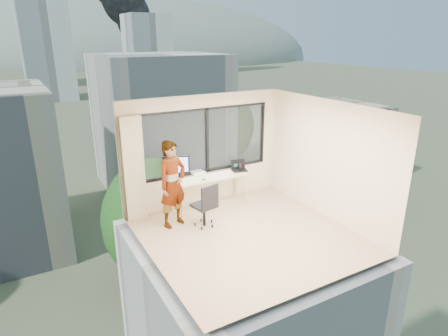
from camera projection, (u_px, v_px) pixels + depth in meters
floor at (248, 235)px, 7.76m from camera, size 4.00×4.00×0.01m
ceiling at (251, 108)px, 6.91m from camera, size 4.00×4.00×0.01m
wall_front at (323, 215)px, 5.69m from camera, size 4.00×0.01×2.60m
wall_left at (150, 195)px, 6.41m from camera, size 0.01×4.00×2.60m
wall_right at (327, 160)px, 8.26m from camera, size 0.01×4.00×2.60m
window_wall at (205, 140)px, 8.93m from camera, size 3.30×0.16×1.55m
curtain at (134, 169)px, 8.14m from camera, size 0.45×0.14×2.30m
desk at (210, 191)px, 9.00m from camera, size 1.80×0.60×0.75m
chair at (204, 204)px, 8.01m from camera, size 0.60×0.60×0.99m
person at (173, 184)px, 7.92m from camera, size 0.79×0.65×1.86m
monitor at (176, 169)px, 8.49m from camera, size 0.61×0.28×0.60m
game_console at (198, 173)px, 8.99m from camera, size 0.33×0.29×0.07m
laptop at (240, 166)px, 9.21m from camera, size 0.43×0.45×0.23m
cellphone at (204, 180)px, 8.66m from camera, size 0.11×0.08×0.01m
pen_cup at (240, 169)px, 9.21m from camera, size 0.09×0.09×0.09m
handbag at (236, 165)px, 9.35m from camera, size 0.24×0.14×0.18m
exterior_ground at (24, 102)px, 111.19m from camera, size 400.00×400.00×0.04m
near_bldg_b at (161, 122)px, 46.59m from camera, size 14.00×13.00×16.00m
near_bldg_c at (327, 145)px, 47.68m from camera, size 12.00×10.00×10.00m
far_tower_b at (46, 48)px, 110.03m from camera, size 13.00×13.00×30.00m
far_tower_c at (147, 51)px, 144.33m from camera, size 15.00×15.00×26.00m
hill_b at (142, 59)px, 322.40m from camera, size 300.00×220.00×96.00m
tree_b at (157, 232)px, 27.53m from camera, size 7.60×7.60×9.00m
tree_c at (224, 133)px, 53.85m from camera, size 8.40×8.40×10.00m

